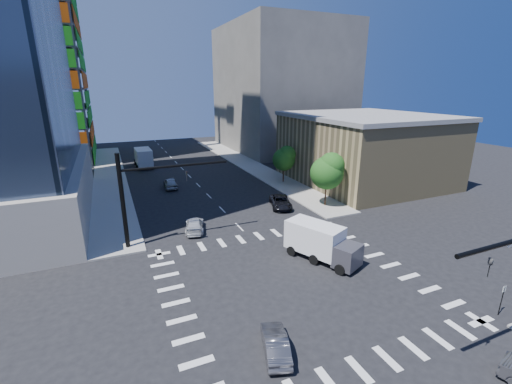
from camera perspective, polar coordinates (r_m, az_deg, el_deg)
ground at (r=27.96m, az=6.26°, el=-14.74°), size 160.00×160.00×0.00m
road_markings at (r=27.96m, az=6.26°, el=-14.73°), size 20.00×20.00×0.01m
sidewalk_ne at (r=66.87m, az=-1.30°, el=4.61°), size 5.00×60.00×0.15m
sidewalk_nw at (r=62.19m, az=-23.17°, el=2.22°), size 5.00×60.00×0.15m
construction_building at (r=84.34m, az=-36.49°, el=20.88°), size 25.16×34.50×70.60m
commercial_building at (r=57.13m, az=17.57°, el=6.98°), size 20.50×22.50×10.60m
bg_building_ne at (r=84.94m, az=4.10°, el=16.76°), size 24.00×30.00×28.00m
signal_mast_nw at (r=33.31m, az=-18.93°, el=0.15°), size 10.20×0.40×9.00m
tree_south at (r=43.48m, az=11.96°, el=3.51°), size 4.16×4.16×6.82m
tree_north at (r=53.74m, az=4.82°, el=5.67°), size 3.54×3.52×5.78m
no_parking_sign at (r=28.79m, az=35.81°, el=-14.04°), size 0.30×0.06×2.20m
car_nb_far at (r=43.40m, az=4.12°, el=-1.66°), size 3.82×5.58×1.42m
car_sb_near at (r=37.01m, az=-10.22°, el=-5.42°), size 2.95×4.86×1.32m
car_sb_mid at (r=53.02m, az=-14.07°, el=1.47°), size 2.17×4.68×1.55m
car_sb_cross at (r=21.52m, az=3.26°, el=-23.88°), size 2.42×4.05×1.26m
box_truck_near at (r=30.80m, az=11.23°, el=-8.78°), size 4.85×6.61×3.19m
box_truck_far at (r=68.46m, az=-18.29°, el=5.33°), size 3.02×6.85×3.57m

